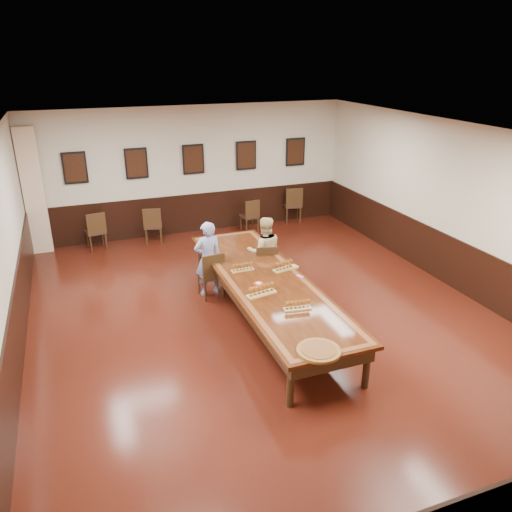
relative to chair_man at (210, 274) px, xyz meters
name	(u,v)px	position (x,y,z in m)	size (l,w,h in m)	color
floor	(266,318)	(0.67, -1.20, -0.47)	(8.00, 10.00, 0.02)	black
ceiling	(267,135)	(0.67, -1.20, 2.75)	(8.00, 10.00, 0.02)	white
wall_back	(193,171)	(0.67, 3.81, 1.14)	(8.00, 0.02, 3.20)	beige
wall_front	(502,435)	(0.67, -6.21, 1.14)	(8.00, 0.02, 3.20)	beige
wall_left	(0,268)	(-3.34, -1.20, 1.14)	(0.02, 10.00, 3.20)	beige
wall_right	(460,208)	(4.68, -1.20, 1.14)	(0.02, 10.00, 3.20)	beige
chair_man	(210,274)	(0.00, 0.00, 0.00)	(0.43, 0.47, 0.93)	#311D15
chair_woman	(265,265)	(1.14, 0.04, -0.01)	(0.43, 0.46, 0.91)	#311D15
spare_chair_a	(95,230)	(-1.87, 3.36, 0.00)	(0.44, 0.48, 0.93)	#311D15
spare_chair_b	(153,225)	(-0.51, 3.32, 0.00)	(0.43, 0.47, 0.92)	#311D15
spare_chair_c	(249,215)	(1.98, 3.28, -0.03)	(0.41, 0.44, 0.87)	#311D15
spare_chair_d	(292,204)	(3.38, 3.64, 0.03)	(0.46, 0.50, 0.98)	#311D15
person_man	(208,259)	(-0.01, 0.10, 0.28)	(0.54, 0.35, 1.48)	#4456AA
person_woman	(264,251)	(1.16, 0.13, 0.25)	(0.71, 0.55, 1.42)	#DCC489
pink_phone	(300,276)	(1.27, -1.28, 0.29)	(0.07, 0.14, 0.01)	#E24B97
curtain	(34,192)	(-3.08, 3.62, 0.99)	(0.45, 0.18, 2.90)	#D2AF90
wainscoting	(266,293)	(0.67, -1.20, 0.04)	(8.00, 10.00, 1.00)	black
conference_table	(266,287)	(0.67, -1.20, 0.15)	(1.40, 5.00, 0.76)	black
posters	(193,159)	(0.67, 3.74, 1.44)	(6.14, 0.04, 0.74)	black
flight_a	(243,267)	(0.41, -0.70, 0.36)	(0.42, 0.14, 0.16)	#A58A45
flight_b	(285,265)	(1.15, -0.92, 0.37)	(0.50, 0.25, 0.18)	#A58A45
flight_c	(262,290)	(0.38, -1.70, 0.38)	(0.52, 0.25, 0.19)	#A58A45
flight_d	(298,305)	(0.72, -2.35, 0.36)	(0.44, 0.19, 0.16)	#A58A45
red_plate_grp	(259,284)	(0.48, -1.31, 0.30)	(0.19, 0.19, 0.02)	#B11E0B
carved_platter	(319,351)	(0.49, -3.51, 0.31)	(0.68, 0.68, 0.05)	brown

